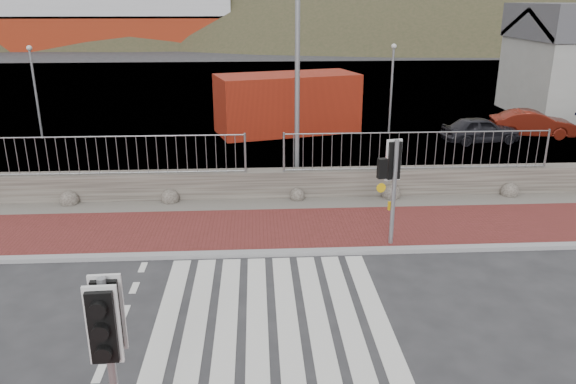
{
  "coord_description": "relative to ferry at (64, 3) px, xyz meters",
  "views": [
    {
      "loc": [
        -0.25,
        -9.68,
        6.07
      ],
      "look_at": [
        0.49,
        3.0,
        1.66
      ],
      "focal_mm": 35.0,
      "sensor_mm": 36.0,
      "label": 1
    }
  ],
  "objects": [
    {
      "name": "gravel_strip",
      "position": [
        24.65,
        -61.4,
        -5.33
      ],
      "size": [
        40.0,
        1.5,
        0.06
      ],
      "primitive_type": "cube",
      "color": "#59544C",
      "rests_on": "ground"
    },
    {
      "name": "shipping_container",
      "position": [
        25.89,
        -51.29,
        -4.0
      ],
      "size": [
        7.0,
        4.39,
        2.71
      ],
      "primitive_type": "cube",
      "rotation": [
        0.0,
        0.0,
        0.28
      ],
      "color": "maroon",
      "rests_on": "ground"
    },
    {
      "name": "sidewalk_far",
      "position": [
        24.65,
        -63.4,
        -5.32
      ],
      "size": [
        40.0,
        3.0,
        0.08
      ],
      "primitive_type": "cube",
      "color": "maroon",
      "rests_on": "ground"
    },
    {
      "name": "water",
      "position": [
        24.65,
        -5.0,
        -5.36
      ],
      "size": [
        220.0,
        50.0,
        0.05
      ],
      "primitive_type": "cube",
      "color": "#3F4C54",
      "rests_on": "ground"
    },
    {
      "name": "hills_backdrop",
      "position": [
        31.4,
        20.0,
        -28.42
      ],
      "size": [
        254.0,
        90.0,
        100.0
      ],
      "color": "#30331E",
      "rests_on": "ground"
    },
    {
      "name": "car_b",
      "position": [
        37.06,
        -52.99,
        -4.76
      ],
      "size": [
        3.84,
        1.87,
        1.21
      ],
      "primitive_type": "imported",
      "rotation": [
        0.0,
        0.0,
        1.41
      ],
      "color": "#5A160C",
      "rests_on": "ground"
    },
    {
      "name": "stone_wall",
      "position": [
        24.65,
        -60.6,
        -4.91
      ],
      "size": [
        40.0,
        0.6,
        0.9
      ],
      "primitive_type": "cube",
      "color": "#453F39",
      "rests_on": "ground"
    },
    {
      "name": "kerb_far",
      "position": [
        24.65,
        -64.9,
        -5.31
      ],
      "size": [
        40.0,
        0.25,
        0.12
      ],
      "primitive_type": "cube",
      "color": "gray",
      "rests_on": "ground"
    },
    {
      "name": "railing",
      "position": [
        24.65,
        -60.75,
        -3.54
      ],
      "size": [
        18.07,
        0.07,
        1.22
      ],
      "color": "gray",
      "rests_on": "stone_wall"
    },
    {
      "name": "zebra_crossing",
      "position": [
        24.65,
        -67.9,
        -5.36
      ],
      "size": [
        4.62,
        5.6,
        0.01
      ],
      "color": "silver",
      "rests_on": "ground"
    },
    {
      "name": "ground",
      "position": [
        24.65,
        -67.9,
        -5.36
      ],
      "size": [
        220.0,
        220.0,
        0.0
      ],
      "primitive_type": "plane",
      "color": "#28282B",
      "rests_on": "ground"
    },
    {
      "name": "quay",
      "position": [
        24.65,
        -40.0,
        -5.36
      ],
      "size": [
        120.0,
        40.0,
        0.5
      ],
      "primitive_type": "cube",
      "color": "#4C4C4F",
      "rests_on": "ground"
    },
    {
      "name": "car_a",
      "position": [
        34.27,
        -53.91,
        -4.79
      ],
      "size": [
        3.49,
        1.68,
        1.15
      ],
      "primitive_type": "imported",
      "rotation": [
        0.0,
        0.0,
        1.67
      ],
      "color": "black",
      "rests_on": "ground"
    },
    {
      "name": "streetlight",
      "position": [
        25.88,
        -59.83,
        -0.28
      ],
      "size": [
        1.91,
        0.5,
        9.02
      ],
      "rotation": [
        0.0,
        0.0,
        -0.16
      ],
      "color": "gray",
      "rests_on": "ground"
    },
    {
      "name": "traffic_signal_far",
      "position": [
        27.78,
        -64.51,
        -3.33
      ],
      "size": [
        0.69,
        0.33,
        2.81
      ],
      "rotation": [
        0.0,
        0.0,
        3.34
      ],
      "color": "gray",
      "rests_on": "ground"
    },
    {
      "name": "ferry",
      "position": [
        0.0,
        0.0,
        0.0
      ],
      "size": [
        50.0,
        16.0,
        20.0
      ],
      "color": "maroon",
      "rests_on": "ground"
    },
    {
      "name": "traffic_signal_near",
      "position": [
        22.49,
        -71.4,
        -3.29
      ],
      "size": [
        0.42,
        0.26,
        2.85
      ],
      "rotation": [
        0.0,
        0.0,
        0.04
      ],
      "color": "gray",
      "rests_on": "ground"
    }
  ]
}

